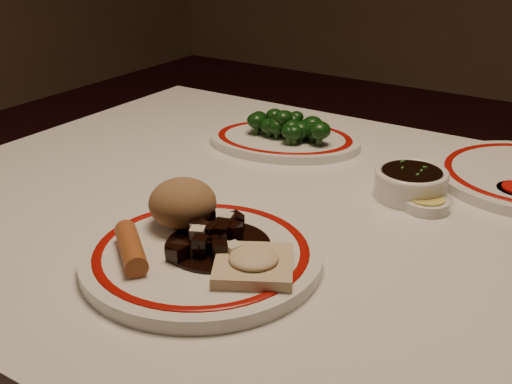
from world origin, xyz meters
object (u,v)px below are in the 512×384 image
(spring_roll, at_px, (131,248))
(fried_wonton, at_px, (254,263))
(main_plate, at_px, (202,256))
(rice_mound, at_px, (183,203))
(broccoli_plate, at_px, (284,140))
(broccoli_pile, at_px, (288,125))
(dining_table, at_px, (302,270))
(soy_bowl, at_px, (411,184))
(stirfry_heap, at_px, (214,238))

(spring_roll, xyz_separation_m, fried_wonton, (0.14, 0.05, -0.00))
(main_plate, height_order, rice_mound, rice_mound)
(broccoli_plate, xyz_separation_m, broccoli_pile, (0.01, -0.00, 0.03))
(main_plate, bearing_deg, broccoli_pile, 106.73)
(dining_table, bearing_deg, broccoli_plate, 126.35)
(rice_mound, relative_size, broccoli_plate, 0.27)
(fried_wonton, bearing_deg, broccoli_plate, 116.56)
(dining_table, distance_m, spring_roll, 0.29)
(main_plate, relative_size, broccoli_pile, 2.34)
(rice_mound, bearing_deg, main_plate, -33.83)
(fried_wonton, height_order, broccoli_pile, broccoli_pile)
(fried_wonton, relative_size, soy_bowl, 1.13)
(stirfry_heap, relative_size, soy_bowl, 1.21)
(dining_table, relative_size, main_plate, 3.10)
(main_plate, height_order, soy_bowl, soy_bowl)
(broccoli_pile, bearing_deg, rice_mound, -80.24)
(rice_mound, bearing_deg, stirfry_heap, -19.57)
(main_plate, relative_size, spring_roll, 3.94)
(broccoli_plate, bearing_deg, main_plate, -72.36)
(spring_roll, bearing_deg, broccoli_pile, 46.96)
(broccoli_pile, bearing_deg, spring_roll, -81.97)
(main_plate, height_order, stirfry_heap, stirfry_heap)
(spring_roll, xyz_separation_m, stirfry_heap, (0.07, 0.08, -0.00))
(fried_wonton, bearing_deg, broccoli_pile, 115.79)
(main_plate, relative_size, fried_wonton, 3.20)
(main_plate, distance_m, fried_wonton, 0.08)
(rice_mound, height_order, broccoli_pile, rice_mound)
(dining_table, relative_size, stirfry_heap, 9.26)
(fried_wonton, bearing_deg, stirfry_heap, 162.73)
(dining_table, distance_m, rice_mound, 0.23)
(stirfry_heap, relative_size, broccoli_plate, 0.41)
(main_plate, height_order, broccoli_pile, broccoli_pile)
(rice_mound, distance_m, spring_roll, 0.10)
(dining_table, bearing_deg, soy_bowl, 52.91)
(fried_wonton, relative_size, stirfry_heap, 0.93)
(fried_wonton, xyz_separation_m, broccoli_pile, (-0.20, 0.42, 0.01))
(main_plate, height_order, fried_wonton, fried_wonton)
(fried_wonton, distance_m, stirfry_heap, 0.08)
(dining_table, relative_size, fried_wonton, 9.93)
(fried_wonton, bearing_deg, main_plate, 175.80)
(fried_wonton, xyz_separation_m, soy_bowl, (0.06, 0.33, -0.01))
(fried_wonton, distance_m, broccoli_pile, 0.47)
(fried_wonton, height_order, stirfry_heap, stirfry_heap)
(stirfry_heap, distance_m, soy_bowl, 0.34)
(spring_roll, height_order, stirfry_heap, stirfry_heap)
(main_plate, bearing_deg, dining_table, 78.95)
(main_plate, xyz_separation_m, rice_mound, (-0.06, 0.04, 0.04))
(rice_mound, relative_size, stirfry_heap, 0.67)
(rice_mound, relative_size, broccoli_pile, 0.53)
(rice_mound, distance_m, broccoli_pile, 0.38)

